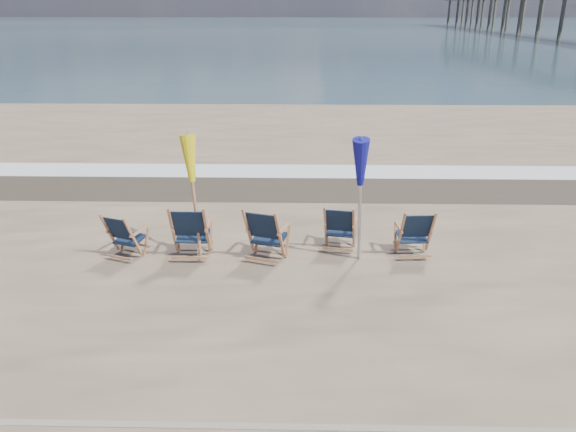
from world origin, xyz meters
name	(u,v)px	position (x,y,z in m)	size (l,w,h in m)	color
ocean	(301,27)	(0.00, 128.00, 0.00)	(400.00, 400.00, 0.00)	#39535F
surf_foam	(293,171)	(0.00, 8.30, 0.00)	(200.00, 1.40, 0.01)	silver
wet_sand_strip	(292,187)	(0.00, 6.80, 0.00)	(200.00, 2.60, 0.00)	#42362A
beach_chair_0	(133,238)	(-2.84, 2.11, 0.47)	(0.60, 0.68, 0.94)	#111D32
beach_chair_1	(207,233)	(-1.49, 2.20, 0.56)	(0.71, 0.80, 1.12)	#111D32
beach_chair_2	(280,237)	(-0.15, 2.06, 0.55)	(0.70, 0.79, 1.10)	#111D32
beach_chair_3	(353,229)	(1.23, 2.63, 0.48)	(0.62, 0.70, 0.97)	#111D32
beach_chair_4	(431,234)	(2.65, 2.39, 0.50)	(0.64, 0.72, 1.00)	#111D32
umbrella_yellow	(193,166)	(-1.71, 2.38, 1.77)	(0.30, 0.30, 2.31)	#B2774F
umbrella_blue	(362,165)	(1.28, 2.13, 1.87)	(0.30, 0.30, 2.42)	#A5A5AD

